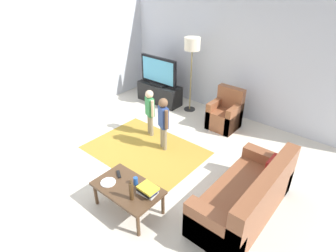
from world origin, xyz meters
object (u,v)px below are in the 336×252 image
Objects in this scene: child_center at (163,119)px; bottle at (131,191)px; armchair at (225,115)px; book_stack at (148,190)px; tv_stand at (159,93)px; couch at (248,199)px; tv at (158,71)px; child_near_tv at (150,109)px; tv_remote at (119,174)px; floor_lamp at (192,48)px; plate at (108,182)px; coffee_table at (128,190)px; soda_can at (136,181)px.

child_center reaches higher than bottle.
armchair is 3.02× the size of book_stack.
couch is (3.52, -2.07, 0.05)m from tv_stand.
tv reaches higher than tv_stand.
tv_remote is (0.90, -1.65, -0.18)m from child_near_tv.
floor_lamp is 2.03m from child_center.
tv_stand is at bearing 120.00° from plate.
soda_can reaches higher than coffee_table.
floor_lamp reaches higher than book_stack.
child_center is at bearing 165.91° from couch.
coffee_table is (1.26, -3.25, -1.17)m from floor_lamp.
tv is at bearing 126.49° from soda_can.
armchair is 0.88× the size of child_near_tv.
armchair is 2.95m from soda_can.
plate is (1.86, -3.20, -0.42)m from tv.
book_stack is at bearing 16.32° from coffee_table.
tv_remote is (-1.69, -0.93, 0.14)m from couch.
tv is 3.70× the size of book_stack.
plate reaches higher than coffee_table.
child_near_tv is at bearing -55.14° from tv_stand.
coffee_table is 4.55× the size of plate.
couch is at bearing 34.52° from plate.
bottle is at bearing -135.50° from couch.
child_center is 1.49m from tv_remote.
armchair is 3.06m from coffee_table.
floor_lamp reaches higher than couch.
child_near_tv is 2.06m from soda_can.
floor_lamp reaches higher than coffee_table.
floor_lamp is 3.68m from plate.
tv_remote is at bearing -76.43° from child_center.
armchair reaches higher than soda_can.
child_near_tv is at bearing 151.38° from tv_remote.
coffee_table is (2.14, -3.10, 0.13)m from tv_stand.
child_near_tv reaches higher than book_stack.
tv is 1.22× the size of armchair.
couch is 5.38× the size of bottle.
tv_remote is at bearing -151.23° from couch.
bottle is (-1.17, -1.15, 0.27)m from couch.
soda_can reaches higher than tv_remote.
tv_remote is 1.42× the size of soda_can.
armchair is (1.98, -0.02, -0.55)m from tv.
floor_lamp is 10.47× the size of tv_remote.
child_center reaches higher than armchair.
tv_stand is 4.09m from couch.
soda_can is at bearing 174.38° from book_stack.
armchair is at bearing 127.16° from couch.
armchair reaches higher than coffee_table.
tv_remote is (-0.30, 0.10, 0.06)m from coffee_table.
tv_remote is (1.84, -3.00, 0.19)m from tv_stand.
floor_lamp is 1.77m from child_near_tv.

